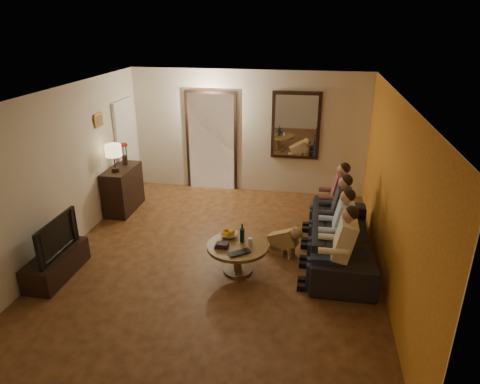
% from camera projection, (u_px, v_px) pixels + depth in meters
% --- Properties ---
extents(floor, '(5.00, 6.00, 0.01)m').
position_uv_depth(floor, '(218.00, 258.00, 6.83)').
color(floor, '#472C13').
rests_on(floor, ground).
extents(ceiling, '(5.00, 6.00, 0.01)m').
position_uv_depth(ceiling, '(215.00, 94.00, 5.84)').
color(ceiling, white).
rests_on(ceiling, back_wall).
extents(back_wall, '(5.00, 0.02, 2.60)m').
position_uv_depth(back_wall, '(248.00, 133.00, 9.07)').
color(back_wall, beige).
rests_on(back_wall, floor).
extents(front_wall, '(5.00, 0.02, 2.60)m').
position_uv_depth(front_wall, '(137.00, 309.00, 3.60)').
color(front_wall, beige).
rests_on(front_wall, floor).
extents(left_wall, '(0.02, 6.00, 2.60)m').
position_uv_depth(left_wall, '(62.00, 173.00, 6.73)').
color(left_wall, beige).
rests_on(left_wall, floor).
extents(right_wall, '(0.02, 6.00, 2.60)m').
position_uv_depth(right_wall, '(392.00, 194.00, 5.93)').
color(right_wall, beige).
rests_on(right_wall, floor).
extents(orange_accent, '(0.01, 6.00, 2.60)m').
position_uv_depth(orange_accent, '(391.00, 194.00, 5.94)').
color(orange_accent, '#C76B22').
rests_on(orange_accent, right_wall).
extents(kitchen_doorway, '(1.00, 0.06, 2.10)m').
position_uv_depth(kitchen_doorway, '(212.00, 142.00, 9.27)').
color(kitchen_doorway, '#FFE0A5').
rests_on(kitchen_doorway, floor).
extents(door_trim, '(1.12, 0.04, 2.22)m').
position_uv_depth(door_trim, '(211.00, 143.00, 9.26)').
color(door_trim, black).
rests_on(door_trim, floor).
extents(fridge_glimpse, '(0.45, 0.03, 1.70)m').
position_uv_depth(fridge_glimpse, '(223.00, 150.00, 9.29)').
color(fridge_glimpse, silver).
rests_on(fridge_glimpse, floor).
extents(mirror_frame, '(1.00, 0.05, 1.40)m').
position_uv_depth(mirror_frame, '(296.00, 126.00, 8.79)').
color(mirror_frame, black).
rests_on(mirror_frame, back_wall).
extents(mirror_glass, '(0.86, 0.02, 1.26)m').
position_uv_depth(mirror_glass, '(296.00, 126.00, 8.77)').
color(mirror_glass, white).
rests_on(mirror_glass, back_wall).
extents(white_door, '(0.06, 0.85, 2.04)m').
position_uv_depth(white_door, '(127.00, 149.00, 8.93)').
color(white_door, white).
rests_on(white_door, floor).
extents(framed_art, '(0.03, 0.28, 0.24)m').
position_uv_depth(framed_art, '(99.00, 120.00, 7.70)').
color(framed_art, '#B28C33').
rests_on(framed_art, left_wall).
extents(art_canvas, '(0.01, 0.22, 0.18)m').
position_uv_depth(art_canvas, '(99.00, 120.00, 7.70)').
color(art_canvas, brown).
rests_on(art_canvas, left_wall).
extents(dresser, '(0.45, 0.99, 0.88)m').
position_uv_depth(dresser, '(123.00, 189.00, 8.40)').
color(dresser, black).
rests_on(dresser, floor).
extents(table_lamp, '(0.30, 0.30, 0.54)m').
position_uv_depth(table_lamp, '(114.00, 158.00, 7.93)').
color(table_lamp, beige).
rests_on(table_lamp, dresser).
extents(flower_vase, '(0.14, 0.14, 0.44)m').
position_uv_depth(flower_vase, '(124.00, 154.00, 8.35)').
color(flower_vase, '#AB1D12').
rests_on(flower_vase, dresser).
extents(tv_stand, '(0.45, 1.13, 0.38)m').
position_uv_depth(tv_stand, '(57.00, 264.00, 6.32)').
color(tv_stand, black).
rests_on(tv_stand, floor).
extents(tv, '(0.97, 0.13, 0.56)m').
position_uv_depth(tv, '(51.00, 237.00, 6.14)').
color(tv, black).
rests_on(tv, tv_stand).
extents(sofa, '(2.37, 0.94, 0.69)m').
position_uv_depth(sofa, '(341.00, 238.00, 6.73)').
color(sofa, black).
rests_on(sofa, floor).
extents(person_a, '(0.60, 0.40, 1.20)m').
position_uv_depth(person_a, '(338.00, 253.00, 5.83)').
color(person_a, tan).
rests_on(person_a, sofa).
extents(person_b, '(0.60, 0.40, 1.20)m').
position_uv_depth(person_b, '(337.00, 232.00, 6.38)').
color(person_b, tan).
rests_on(person_b, sofa).
extents(person_c, '(0.60, 0.40, 1.20)m').
position_uv_depth(person_c, '(336.00, 215.00, 6.92)').
color(person_c, tan).
rests_on(person_c, sofa).
extents(person_d, '(0.60, 0.40, 1.20)m').
position_uv_depth(person_d, '(335.00, 201.00, 7.47)').
color(person_d, tan).
rests_on(person_d, sofa).
extents(dog, '(0.61, 0.41, 0.56)m').
position_uv_depth(dog, '(283.00, 239.00, 6.85)').
color(dog, '#AB824E').
rests_on(dog, floor).
extents(coffee_table, '(0.93, 0.93, 0.45)m').
position_uv_depth(coffee_table, '(238.00, 258.00, 6.41)').
color(coffee_table, brown).
rests_on(coffee_table, floor).
extents(bowl, '(0.26, 0.26, 0.06)m').
position_uv_depth(bowl, '(229.00, 235.00, 6.55)').
color(bowl, white).
rests_on(bowl, coffee_table).
extents(oranges, '(0.20, 0.20, 0.08)m').
position_uv_depth(oranges, '(229.00, 231.00, 6.52)').
color(oranges, orange).
rests_on(oranges, bowl).
extents(wine_bottle, '(0.07, 0.07, 0.31)m').
position_uv_depth(wine_bottle, '(242.00, 233.00, 6.35)').
color(wine_bottle, black).
rests_on(wine_bottle, coffee_table).
extents(wine_glass, '(0.06, 0.06, 0.10)m').
position_uv_depth(wine_glass, '(250.00, 241.00, 6.33)').
color(wine_glass, silver).
rests_on(wine_glass, coffee_table).
extents(book_stack, '(0.20, 0.15, 0.07)m').
position_uv_depth(book_stack, '(222.00, 245.00, 6.26)').
color(book_stack, black).
rests_on(book_stack, coffee_table).
extents(laptop, '(0.39, 0.37, 0.03)m').
position_uv_depth(laptop, '(241.00, 254.00, 6.05)').
color(laptop, black).
rests_on(laptop, coffee_table).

